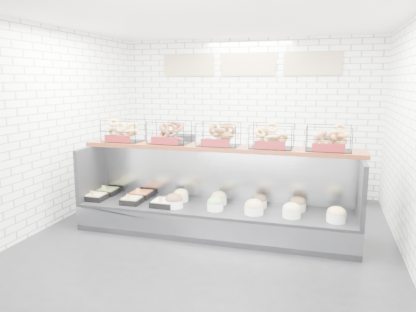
% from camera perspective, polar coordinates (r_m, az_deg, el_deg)
% --- Properties ---
extents(ground, '(5.50, 5.50, 0.00)m').
position_cam_1_polar(ground, '(5.76, 0.10, -11.81)').
color(ground, black).
rests_on(ground, ground).
extents(room_shell, '(5.02, 5.51, 3.01)m').
position_cam_1_polar(room_shell, '(5.91, 1.75, 9.24)').
color(room_shell, white).
rests_on(room_shell, ground).
extents(display_case, '(4.00, 0.90, 1.20)m').
position_cam_1_polar(display_case, '(5.96, 1.02, -7.68)').
color(display_case, black).
rests_on(display_case, ground).
extents(bagel_shelf, '(4.10, 0.50, 0.40)m').
position_cam_1_polar(bagel_shelf, '(5.89, 1.47, 2.72)').
color(bagel_shelf, '#4B1F10').
rests_on(bagel_shelf, display_case).
extents(prep_counter, '(4.00, 0.60, 1.20)m').
position_cam_1_polar(prep_counter, '(7.88, 4.99, -2.14)').
color(prep_counter, '#93969B').
rests_on(prep_counter, ground).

